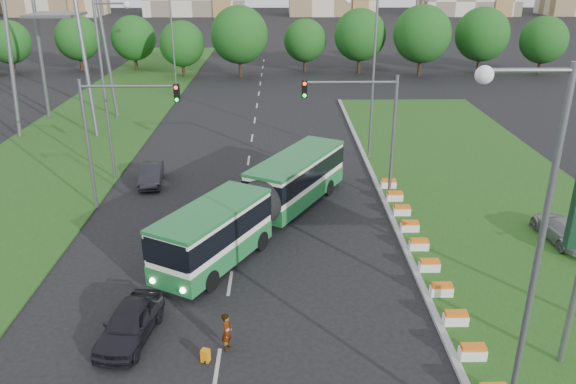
{
  "coord_description": "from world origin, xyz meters",
  "views": [
    {
      "loc": [
        -0.59,
        -23.11,
        14.12
      ],
      "look_at": [
        -0.15,
        5.1,
        2.6
      ],
      "focal_mm": 35.0,
      "sensor_mm": 36.0,
      "label": 1
    }
  ],
  "objects_px": {
    "car_left_far": "(151,174)",
    "pedestrian": "(227,332)",
    "articulated_bus": "(257,201)",
    "car_median": "(564,229)",
    "traffic_mast_left": "(113,125)",
    "car_left_near": "(130,323)",
    "traffic_mast_median": "(368,119)",
    "shopping_trolley": "(205,356)"
  },
  "relations": [
    {
      "from": "articulated_bus",
      "to": "car_left_near",
      "type": "height_order",
      "value": "articulated_bus"
    },
    {
      "from": "car_left_near",
      "to": "car_median",
      "type": "xyz_separation_m",
      "value": [
        21.4,
        8.06,
        0.1
      ]
    },
    {
      "from": "pedestrian",
      "to": "articulated_bus",
      "type": "bearing_deg",
      "value": 10.43
    },
    {
      "from": "car_median",
      "to": "pedestrian",
      "type": "distance_m",
      "value": 19.52
    },
    {
      "from": "traffic_mast_median",
      "to": "shopping_trolley",
      "type": "relative_size",
      "value": 15.18
    },
    {
      "from": "pedestrian",
      "to": "shopping_trolley",
      "type": "height_order",
      "value": "pedestrian"
    },
    {
      "from": "car_left_far",
      "to": "pedestrian",
      "type": "xyz_separation_m",
      "value": [
        6.75,
        -18.06,
        0.13
      ]
    },
    {
      "from": "articulated_bus",
      "to": "car_left_near",
      "type": "distance_m",
      "value": 11.32
    },
    {
      "from": "car_left_far",
      "to": "shopping_trolley",
      "type": "height_order",
      "value": "car_left_far"
    },
    {
      "from": "car_median",
      "to": "pedestrian",
      "type": "xyz_separation_m",
      "value": [
        -17.42,
        -8.79,
        -0.02
      ]
    },
    {
      "from": "car_left_near",
      "to": "shopping_trolley",
      "type": "relative_size",
      "value": 8.13
    },
    {
      "from": "car_left_near",
      "to": "pedestrian",
      "type": "distance_m",
      "value": 4.04
    },
    {
      "from": "traffic_mast_left",
      "to": "pedestrian",
      "type": "height_order",
      "value": "traffic_mast_left"
    },
    {
      "from": "articulated_bus",
      "to": "shopping_trolley",
      "type": "relative_size",
      "value": 31.88
    },
    {
      "from": "car_left_far",
      "to": "pedestrian",
      "type": "distance_m",
      "value": 19.28
    },
    {
      "from": "car_left_near",
      "to": "car_left_far",
      "type": "relative_size",
      "value": 1.04
    },
    {
      "from": "car_left_far",
      "to": "car_left_near",
      "type": "bearing_deg",
      "value": -87.69
    },
    {
      "from": "traffic_mast_left",
      "to": "shopping_trolley",
      "type": "relative_size",
      "value": 15.18
    },
    {
      "from": "articulated_bus",
      "to": "car_median",
      "type": "height_order",
      "value": "articulated_bus"
    },
    {
      "from": "pedestrian",
      "to": "traffic_mast_left",
      "type": "bearing_deg",
      "value": 43.43
    },
    {
      "from": "traffic_mast_left",
      "to": "pedestrian",
      "type": "distance_m",
      "value": 16.52
    },
    {
      "from": "car_left_near",
      "to": "car_left_far",
      "type": "distance_m",
      "value": 17.54
    },
    {
      "from": "articulated_bus",
      "to": "shopping_trolley",
      "type": "height_order",
      "value": "articulated_bus"
    },
    {
      "from": "traffic_mast_median",
      "to": "articulated_bus",
      "type": "height_order",
      "value": "traffic_mast_median"
    },
    {
      "from": "shopping_trolley",
      "to": "car_left_far",
      "type": "bearing_deg",
      "value": 126.68
    },
    {
      "from": "articulated_bus",
      "to": "car_median",
      "type": "distance_m",
      "value": 16.81
    },
    {
      "from": "car_left_far",
      "to": "car_median",
      "type": "xyz_separation_m",
      "value": [
        24.18,
        -9.26,
        0.15
      ]
    },
    {
      "from": "car_median",
      "to": "shopping_trolley",
      "type": "xyz_separation_m",
      "value": [
        -18.21,
        -9.53,
        -0.57
      ]
    },
    {
      "from": "articulated_bus",
      "to": "car_left_far",
      "type": "xyz_separation_m",
      "value": [
        -7.53,
        7.1,
        -1.02
      ]
    },
    {
      "from": "pedestrian",
      "to": "car_left_near",
      "type": "bearing_deg",
      "value": 94.01
    },
    {
      "from": "car_median",
      "to": "shopping_trolley",
      "type": "height_order",
      "value": "car_median"
    },
    {
      "from": "shopping_trolley",
      "to": "articulated_bus",
      "type": "bearing_deg",
      "value": 101.48
    },
    {
      "from": "car_left_near",
      "to": "shopping_trolley",
      "type": "height_order",
      "value": "car_left_near"
    },
    {
      "from": "car_left_far",
      "to": "pedestrian",
      "type": "bearing_deg",
      "value": -76.29
    },
    {
      "from": "articulated_bus",
      "to": "traffic_mast_median",
      "type": "bearing_deg",
      "value": 59.6
    },
    {
      "from": "car_left_near",
      "to": "car_left_far",
      "type": "xyz_separation_m",
      "value": [
        -2.78,
        17.32,
        -0.05
      ]
    },
    {
      "from": "traffic_mast_median",
      "to": "shopping_trolley",
      "type": "distance_m",
      "value": 18.4
    },
    {
      "from": "articulated_bus",
      "to": "car_left_far",
      "type": "distance_m",
      "value": 10.39
    },
    {
      "from": "traffic_mast_median",
      "to": "traffic_mast_left",
      "type": "xyz_separation_m",
      "value": [
        -15.16,
        -1.0,
        0.0
      ]
    },
    {
      "from": "traffic_mast_median",
      "to": "traffic_mast_left",
      "type": "relative_size",
      "value": 1.0
    },
    {
      "from": "pedestrian",
      "to": "car_median",
      "type": "bearing_deg",
      "value": -48.75
    },
    {
      "from": "car_left_far",
      "to": "car_median",
      "type": "bearing_deg",
      "value": -27.76
    }
  ]
}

